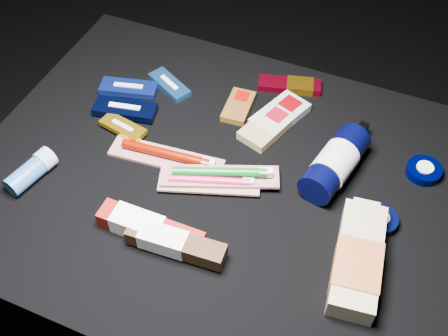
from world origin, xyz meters
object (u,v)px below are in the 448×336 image
at_px(lotion_bottle, 335,163).
at_px(toothpaste_carton_red, 146,228).
at_px(bodywash_bottle, 357,261).
at_px(deodorant_stick, 32,171).

relative_size(lotion_bottle, toothpaste_carton_red, 1.13).
distance_m(bodywash_bottle, deodorant_stick, 0.65).
xyz_separation_m(bodywash_bottle, deodorant_stick, (-0.65, -0.05, -0.00)).
distance_m(lotion_bottle, bodywash_bottle, 0.21).
bearing_deg(deodorant_stick, toothpaste_carton_red, 6.61).
xyz_separation_m(bodywash_bottle, toothpaste_carton_red, (-0.37, -0.08, -0.00)).
height_order(bodywash_bottle, toothpaste_carton_red, bodywash_bottle).
height_order(lotion_bottle, bodywash_bottle, lotion_bottle).
bearing_deg(bodywash_bottle, toothpaste_carton_red, -175.18).
bearing_deg(deodorant_stick, bodywash_bottle, 17.20).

